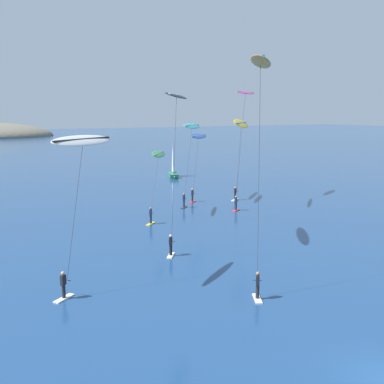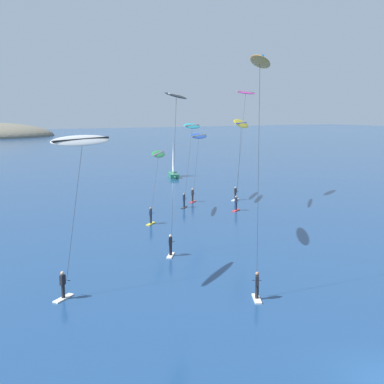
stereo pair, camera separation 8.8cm
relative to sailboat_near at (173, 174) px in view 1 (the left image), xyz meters
The scene contains 9 objects.
sailboat_near is the anchor object (origin of this frame).
kitesurfer_blue 21.88m from the sailboat_near, 108.74° to the right, with size 5.24×4.96×8.37m.
kitesurfer_magenta 24.60m from the sailboat_near, 92.84° to the right, with size 5.52×3.58×13.69m.
kitesurfer_black 43.83m from the sailboat_near, 117.11° to the right, with size 5.05×5.93×12.56m.
kitesurfer_yellow 28.62m from the sailboat_near, 101.09° to the right, with size 5.27×5.09×10.24m.
kitesurfer_cyan 24.69m from the sailboat_near, 112.05° to the right, with size 5.65×5.55×9.70m.
kitesurfer_green 30.85m from the sailboat_near, 120.50° to the right, with size 5.40×6.71×6.95m.
kitesurfer_white 52.50m from the sailboat_near, 123.62° to the right, with size 5.25×4.08×9.66m.
kitesurfer_orange 53.56m from the sailboat_near, 111.73° to the right, with size 4.31×5.50×14.26m.
Camera 1 is at (-16.26, -11.86, 11.02)m, focal length 45.00 mm.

